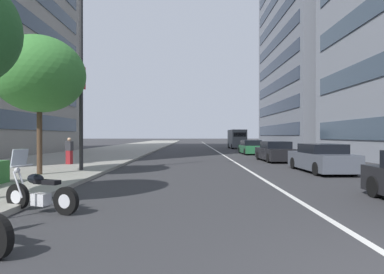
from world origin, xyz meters
TOP-DOWN VIEW (x-y plane):
  - sidewalk_right_plaza at (30.00, 11.69)m, footprint 160.00×9.32m
  - lane_centre_stripe at (35.00, 0.00)m, footprint 110.00×0.16m
  - motorcycle_by_sign_pole at (4.28, 6.52)m, footprint 0.92×2.01m
  - car_far_down_avenue at (12.71, -3.48)m, footprint 4.65×1.99m
  - car_following_behind at (19.48, -2.93)m, footprint 4.60×1.97m
  - car_lead_in_lane at (28.26, -2.82)m, footprint 4.30×1.96m
  - delivery_van_ahead at (42.25, -3.42)m, footprint 5.10×2.11m
  - street_lamp_with_banners at (12.24, 7.92)m, footprint 1.26×2.48m
  - street_tree_far_plaza at (10.48, 9.43)m, footprint 3.81×3.81m
  - pedestrian_on_plaza at (15.48, 10.04)m, footprint 0.39×0.47m
  - office_tower_far_left_down_avenue at (42.96, -18.53)m, footprint 23.08×19.12m

SIDE VIEW (x-z plane):
  - lane_centre_stripe at x=35.00m, z-range 0.00..0.01m
  - sidewalk_right_plaza at x=30.00m, z-range 0.00..0.15m
  - motorcycle_by_sign_pole at x=4.28m, z-range -0.30..1.18m
  - car_lead_in_lane at x=28.26m, z-range -0.04..1.33m
  - car_following_behind at x=19.48m, z-range -0.05..1.35m
  - car_far_down_avenue at x=12.71m, z-range -0.04..1.35m
  - pedestrian_on_plaza at x=15.48m, z-range 0.15..1.69m
  - delivery_van_ahead at x=42.25m, z-range 0.09..2.71m
  - street_tree_far_plaza at x=10.48m, z-range 1.46..7.34m
  - street_lamp_with_banners at x=12.24m, z-range 0.95..9.72m
  - office_tower_far_left_down_avenue at x=42.96m, z-range 0.00..32.67m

